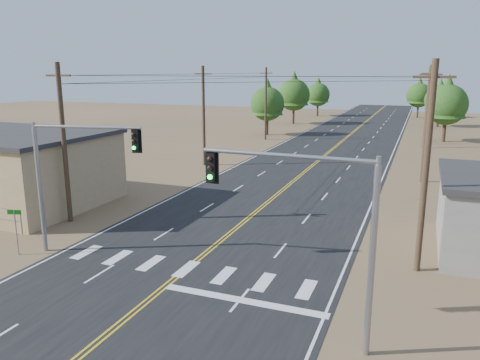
% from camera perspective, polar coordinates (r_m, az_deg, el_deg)
% --- Properties ---
extents(road, '(15.00, 200.00, 0.02)m').
position_cam_1_polar(road, '(43.14, 7.16, 0.37)').
color(road, black).
rests_on(road, ground).
extents(utility_pole_left_near, '(1.80, 0.30, 10.00)m').
position_cam_1_polar(utility_pole_left_near, '(31.12, -20.67, 4.28)').
color(utility_pole_left_near, '#4C3826').
rests_on(utility_pole_left_near, ground).
extents(utility_pole_left_mid, '(1.80, 0.30, 10.00)m').
position_cam_1_polar(utility_pole_left_mid, '(47.77, -4.45, 7.87)').
color(utility_pole_left_mid, '#4C3826').
rests_on(utility_pole_left_mid, ground).
extents(utility_pole_left_far, '(1.80, 0.30, 10.00)m').
position_cam_1_polar(utility_pole_left_far, '(66.30, 3.16, 9.35)').
color(utility_pole_left_far, '#4C3826').
rests_on(utility_pole_left_far, ground).
extents(utility_pole_right_near, '(1.80, 0.30, 10.00)m').
position_cam_1_polar(utility_pole_right_near, '(23.25, 21.73, 1.45)').
color(utility_pole_right_near, '#4C3826').
rests_on(utility_pole_right_near, ground).
extents(utility_pole_right_mid, '(1.80, 0.30, 10.00)m').
position_cam_1_polar(utility_pole_right_mid, '(43.06, 21.79, 6.41)').
color(utility_pole_right_mid, '#4C3826').
rests_on(utility_pole_right_mid, ground).
extents(utility_pole_right_far, '(1.80, 0.30, 10.00)m').
position_cam_1_polar(utility_pole_right_far, '(62.99, 21.81, 8.25)').
color(utility_pole_right_far, '#4C3826').
rests_on(utility_pole_right_far, ground).
extents(signal_mast_left, '(5.80, 1.31, 6.94)m').
position_cam_1_polar(signal_mast_left, '(25.47, -20.30, 1.56)').
color(signal_mast_left, gray).
rests_on(signal_mast_left, ground).
extents(signal_mast_right, '(6.18, 0.41, 6.88)m').
position_cam_1_polar(signal_mast_right, '(15.90, 9.62, -4.47)').
color(signal_mast_right, gray).
rests_on(signal_mast_right, ground).
extents(street_sign, '(0.70, 0.26, 2.46)m').
position_cam_1_polar(street_sign, '(27.09, -25.68, -4.95)').
color(street_sign, gray).
rests_on(street_sign, ground).
extents(tree_left_near, '(5.09, 5.09, 8.49)m').
position_cam_1_polar(tree_left_near, '(71.25, 3.36, 9.66)').
color(tree_left_near, '#3F2D1E').
rests_on(tree_left_near, ground).
extents(tree_left_mid, '(5.74, 5.74, 9.56)m').
position_cam_1_polar(tree_left_mid, '(87.02, 6.60, 10.66)').
color(tree_left_mid, '#3F2D1E').
rests_on(tree_left_mid, ground).
extents(tree_left_far, '(4.99, 4.99, 8.31)m').
position_cam_1_polar(tree_left_far, '(103.48, 9.50, 10.51)').
color(tree_left_far, '#3F2D1E').
rests_on(tree_left_far, ground).
extents(tree_right_near, '(5.50, 5.50, 9.17)m').
position_cam_1_polar(tree_right_near, '(69.95, 23.93, 8.86)').
color(tree_right_near, '#3F2D1E').
rests_on(tree_right_near, ground).
extents(tree_right_mid, '(5.01, 5.01, 8.35)m').
position_cam_1_polar(tree_right_mid, '(88.87, 23.17, 9.27)').
color(tree_right_mid, '#3F2D1E').
rests_on(tree_right_mid, ground).
extents(tree_right_far, '(5.03, 5.03, 8.38)m').
position_cam_1_polar(tree_right_far, '(105.32, 21.00, 9.90)').
color(tree_right_far, '#3F2D1E').
rests_on(tree_right_far, ground).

